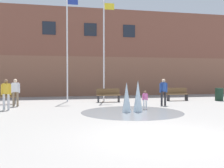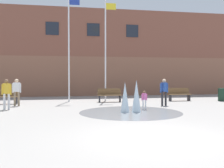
{
  "view_description": "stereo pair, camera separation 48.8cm",
  "coord_description": "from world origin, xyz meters",
  "px_view_note": "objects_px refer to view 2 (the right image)",
  "views": [
    {
      "loc": [
        -2.99,
        -7.05,
        1.76
      ],
      "look_at": [
        0.19,
        7.68,
        1.3
      ],
      "focal_mm": 42.0,
      "sensor_mm": 36.0,
      "label": 1
    },
    {
      "loc": [
        -2.51,
        -7.15,
        1.76
      ],
      "look_at": [
        0.19,
        7.68,
        1.3
      ],
      "focal_mm": 42.0,
      "sensor_mm": 36.0,
      "label": 2
    }
  ],
  "objects_px": {
    "adult_in_red": "(17,90)",
    "flagpole_right": "(106,46)",
    "flagpole_left": "(69,44)",
    "trash_can": "(222,95)",
    "child_in_fountain": "(144,99)",
    "adult_watching": "(7,92)",
    "teen_by_trashcan": "(164,90)",
    "park_bench_left_of_flagpoles": "(5,96)",
    "park_bench_center": "(110,95)",
    "park_bench_near_trashcan": "(179,94)"
  },
  "relations": [
    {
      "from": "adult_in_red",
      "to": "flagpole_right",
      "type": "distance_m",
      "value": 6.77
    },
    {
      "from": "flagpole_left",
      "to": "trash_can",
      "type": "xyz_separation_m",
      "value": [
        10.57,
        -1.65,
        -3.54
      ]
    },
    {
      "from": "child_in_fountain",
      "to": "adult_watching",
      "type": "bearing_deg",
      "value": -115.56
    },
    {
      "from": "teen_by_trashcan",
      "to": "flagpole_right",
      "type": "height_order",
      "value": "flagpole_right"
    },
    {
      "from": "park_bench_left_of_flagpoles",
      "to": "adult_in_red",
      "type": "xyz_separation_m",
      "value": [
        0.93,
        -1.28,
        0.45
      ]
    },
    {
      "from": "park_bench_center",
      "to": "adult_in_red",
      "type": "height_order",
      "value": "adult_in_red"
    },
    {
      "from": "park_bench_center",
      "to": "trash_can",
      "type": "height_order",
      "value": "park_bench_center"
    },
    {
      "from": "park_bench_left_of_flagpoles",
      "to": "teen_by_trashcan",
      "type": "xyz_separation_m",
      "value": [
        9.48,
        -2.63,
        0.45
      ]
    },
    {
      "from": "park_bench_left_of_flagpoles",
      "to": "child_in_fountain",
      "type": "bearing_deg",
      "value": -27.97
    },
    {
      "from": "adult_watching",
      "to": "flagpole_left",
      "type": "xyz_separation_m",
      "value": [
        3.32,
        3.93,
        3.06
      ]
    },
    {
      "from": "child_in_fountain",
      "to": "park_bench_left_of_flagpoles",
      "type": "bearing_deg",
      "value": -133.71
    },
    {
      "from": "teen_by_trashcan",
      "to": "flagpole_right",
      "type": "bearing_deg",
      "value": 33.57
    },
    {
      "from": "flagpole_left",
      "to": "flagpole_right",
      "type": "distance_m",
      "value": 2.56
    },
    {
      "from": "park_bench_near_trashcan",
      "to": "teen_by_trashcan",
      "type": "xyz_separation_m",
      "value": [
        -2.2,
        -2.69,
        0.45
      ]
    },
    {
      "from": "flagpole_right",
      "to": "trash_can",
      "type": "distance_m",
      "value": 8.87
    },
    {
      "from": "park_bench_left_of_flagpoles",
      "to": "flagpole_right",
      "type": "bearing_deg",
      "value": 8.83
    },
    {
      "from": "park_bench_near_trashcan",
      "to": "adult_in_red",
      "type": "xyz_separation_m",
      "value": [
        -10.75,
        -1.34,
        0.45
      ]
    },
    {
      "from": "park_bench_left_of_flagpoles",
      "to": "park_bench_near_trashcan",
      "type": "bearing_deg",
      "value": 0.3
    },
    {
      "from": "trash_can",
      "to": "adult_watching",
      "type": "bearing_deg",
      "value": -170.67
    },
    {
      "from": "park_bench_center",
      "to": "park_bench_near_trashcan",
      "type": "bearing_deg",
      "value": -0.58
    },
    {
      "from": "teen_by_trashcan",
      "to": "park_bench_left_of_flagpoles",
      "type": "bearing_deg",
      "value": 69.55
    },
    {
      "from": "flagpole_left",
      "to": "flagpole_right",
      "type": "relative_size",
      "value": 1.03
    },
    {
      "from": "adult_watching",
      "to": "flagpole_right",
      "type": "height_order",
      "value": "flagpole_right"
    },
    {
      "from": "park_bench_center",
      "to": "child_in_fountain",
      "type": "relative_size",
      "value": 1.62
    },
    {
      "from": "park_bench_near_trashcan",
      "to": "teen_by_trashcan",
      "type": "distance_m",
      "value": 3.51
    },
    {
      "from": "park_bench_center",
      "to": "teen_by_trashcan",
      "type": "relative_size",
      "value": 1.01
    },
    {
      "from": "adult_watching",
      "to": "flagpole_left",
      "type": "bearing_deg",
      "value": 82.11
    },
    {
      "from": "teen_by_trashcan",
      "to": "flagpole_left",
      "type": "distance_m",
      "value": 7.25
    },
    {
      "from": "adult_watching",
      "to": "trash_can",
      "type": "xyz_separation_m",
      "value": [
        13.88,
        2.28,
        -0.48
      ]
    },
    {
      "from": "park_bench_left_of_flagpoles",
      "to": "adult_in_red",
      "type": "distance_m",
      "value": 1.64
    },
    {
      "from": "park_bench_center",
      "to": "trash_can",
      "type": "xyz_separation_m",
      "value": [
        7.9,
        -0.74,
        -0.03
      ]
    },
    {
      "from": "park_bench_center",
      "to": "adult_in_red",
      "type": "distance_m",
      "value": 5.94
    },
    {
      "from": "flagpole_left",
      "to": "trash_can",
      "type": "distance_m",
      "value": 11.27
    },
    {
      "from": "park_bench_near_trashcan",
      "to": "flagpole_right",
      "type": "relative_size",
      "value": 0.22
    },
    {
      "from": "adult_in_red",
      "to": "park_bench_center",
      "type": "bearing_deg",
      "value": -145.92
    },
    {
      "from": "child_in_fountain",
      "to": "teen_by_trashcan",
      "type": "bearing_deg",
      "value": 116.05
    },
    {
      "from": "park_bench_near_trashcan",
      "to": "park_bench_left_of_flagpoles",
      "type": "bearing_deg",
      "value": -179.7
    },
    {
      "from": "park_bench_left_of_flagpoles",
      "to": "teen_by_trashcan",
      "type": "height_order",
      "value": "teen_by_trashcan"
    },
    {
      "from": "park_bench_near_trashcan",
      "to": "flagpole_right",
      "type": "height_order",
      "value": "flagpole_right"
    },
    {
      "from": "adult_in_red",
      "to": "flagpole_right",
      "type": "xyz_separation_m",
      "value": [
        5.65,
        2.3,
        2.95
      ]
    },
    {
      "from": "child_in_fountain",
      "to": "teen_by_trashcan",
      "type": "height_order",
      "value": "teen_by_trashcan"
    },
    {
      "from": "adult_watching",
      "to": "teen_by_trashcan",
      "type": "bearing_deg",
      "value": 34.07
    },
    {
      "from": "park_bench_near_trashcan",
      "to": "flagpole_left",
      "type": "bearing_deg",
      "value": 172.86
    },
    {
      "from": "teen_by_trashcan",
      "to": "flagpole_left",
      "type": "xyz_separation_m",
      "value": [
        -5.46,
        3.65,
        3.06
      ]
    },
    {
      "from": "park_bench_near_trashcan",
      "to": "flagpole_right",
      "type": "xyz_separation_m",
      "value": [
        -5.1,
        0.96,
        3.41
      ]
    },
    {
      "from": "park_bench_left_of_flagpoles",
      "to": "flagpole_right",
      "type": "distance_m",
      "value": 7.47
    },
    {
      "from": "park_bench_left_of_flagpoles",
      "to": "park_bench_center",
      "type": "distance_m",
      "value": 6.68
    },
    {
      "from": "adult_in_red",
      "to": "flagpole_left",
      "type": "relative_size",
      "value": 0.21
    },
    {
      "from": "adult_in_red",
      "to": "teen_by_trashcan",
      "type": "height_order",
      "value": "same"
    },
    {
      "from": "park_bench_left_of_flagpoles",
      "to": "flagpole_left",
      "type": "bearing_deg",
      "value": 14.25
    }
  ]
}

